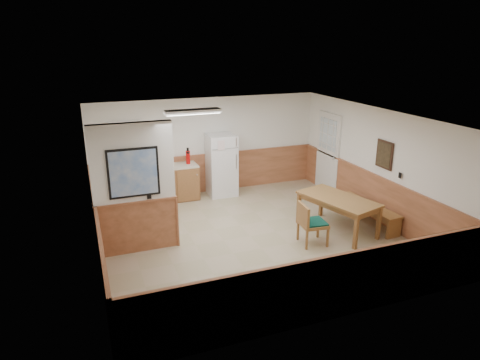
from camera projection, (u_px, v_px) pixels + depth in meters
name	position (u px, v px, depth m)	size (l,w,h in m)	color
ground	(250.00, 236.00, 8.90)	(6.00, 6.00, 0.00)	tan
ceiling	(251.00, 117.00, 8.11)	(6.00, 6.00, 0.02)	white
back_wall	(207.00, 146.00, 11.17)	(6.00, 0.02, 2.50)	white
right_wall	(375.00, 164.00, 9.51)	(0.02, 6.00, 2.50)	white
left_wall	(92.00, 198.00, 7.49)	(0.02, 6.00, 2.50)	white
wainscot_back	(208.00, 173.00, 11.38)	(6.00, 0.04, 1.00)	#BF724C
wainscot_right	(371.00, 196.00, 9.74)	(0.04, 6.00, 1.00)	#BF724C
wainscot_left	(98.00, 237.00, 7.74)	(0.04, 6.00, 1.00)	#BF724C
partition_wall	(134.00, 190.00, 7.93)	(1.50, 0.20, 2.50)	white
kitchen_counter	(166.00, 183.00, 10.73)	(2.20, 0.61, 1.00)	#955A35
exterior_door	(328.00, 153.00, 11.25)	(0.07, 1.02, 2.15)	white
kitchen_window	(124.00, 141.00, 10.35)	(0.80, 0.04, 1.00)	white
wall_painting	(384.00, 155.00, 9.14)	(0.04, 0.50, 0.60)	#341F15
fluorescent_fixture	(193.00, 112.00, 9.01)	(1.20, 0.30, 0.09)	white
refrigerator	(221.00, 165.00, 11.06)	(0.73, 0.73, 1.60)	white
dining_table	(338.00, 202.00, 8.95)	(1.28, 1.85, 0.75)	#AB7A3E
dining_bench	(368.00, 209.00, 9.42)	(0.50, 1.74, 0.45)	#AB7A3E
dining_chair	(309.00, 221.00, 8.41)	(0.75, 0.55, 0.85)	#AB7A3E
fire_extinguisher	(188.00, 157.00, 10.76)	(0.11, 0.11, 0.41)	#C10B0A
soap_bottle	(118.00, 167.00, 10.15)	(0.07, 0.07, 0.22)	#18872B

